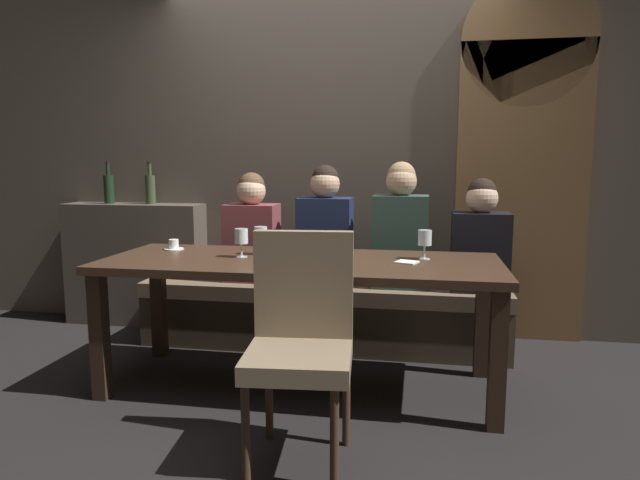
% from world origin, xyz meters
% --- Properties ---
extents(ground, '(9.00, 9.00, 0.00)m').
position_xyz_m(ground, '(0.00, 0.00, 0.00)').
color(ground, black).
extents(back_wall_tiled, '(6.00, 0.12, 3.00)m').
position_xyz_m(back_wall_tiled, '(0.00, 1.22, 1.50)').
color(back_wall_tiled, brown).
rests_on(back_wall_tiled, ground).
extents(arched_door, '(0.90, 0.05, 2.55)m').
position_xyz_m(arched_door, '(1.35, 1.15, 1.36)').
color(arched_door, brown).
rests_on(arched_door, ground).
extents(back_counter, '(1.10, 0.28, 0.95)m').
position_xyz_m(back_counter, '(-1.55, 1.04, 0.47)').
color(back_counter, '#494138').
rests_on(back_counter, ground).
extents(dining_table, '(2.20, 0.84, 0.74)m').
position_xyz_m(dining_table, '(0.00, 0.00, 0.65)').
color(dining_table, '#342217').
rests_on(dining_table, ground).
extents(banquette_bench, '(2.50, 0.44, 0.45)m').
position_xyz_m(banquette_bench, '(0.00, 0.70, 0.23)').
color(banquette_bench, '#4A3C2E').
rests_on(banquette_bench, ground).
extents(chair_near_side, '(0.48, 0.48, 0.98)m').
position_xyz_m(chair_near_side, '(0.16, -0.72, 0.56)').
color(chair_near_side, '#3D281C').
rests_on(chair_near_side, ground).
extents(diner_redhead, '(0.36, 0.24, 0.75)m').
position_xyz_m(diner_redhead, '(-0.50, 0.72, 0.81)').
color(diner_redhead, brown).
rests_on(diner_redhead, banquette_bench).
extents(diner_bearded, '(0.36, 0.24, 0.81)m').
position_xyz_m(diner_bearded, '(0.02, 0.72, 0.83)').
color(diner_bearded, '#192342').
rests_on(diner_bearded, banquette_bench).
extents(diner_far_end, '(0.36, 0.24, 0.83)m').
position_xyz_m(diner_far_end, '(0.53, 0.70, 0.84)').
color(diner_far_end, '#2D473D').
rests_on(diner_far_end, banquette_bench).
extents(diner_near_end, '(0.36, 0.24, 0.73)m').
position_xyz_m(diner_near_end, '(1.04, 0.68, 0.79)').
color(diner_near_end, black).
rests_on(diner_near_end, banquette_bench).
extents(wine_bottle_dark_red, '(0.08, 0.08, 0.33)m').
position_xyz_m(wine_bottle_dark_red, '(-1.75, 1.03, 1.07)').
color(wine_bottle_dark_red, black).
rests_on(wine_bottle_dark_red, back_counter).
extents(wine_bottle_pale_label, '(0.08, 0.08, 0.33)m').
position_xyz_m(wine_bottle_pale_label, '(-1.41, 1.06, 1.07)').
color(wine_bottle_pale_label, '#384728').
rests_on(wine_bottle_pale_label, back_counter).
extents(wine_glass_end_left, '(0.08, 0.08, 0.16)m').
position_xyz_m(wine_glass_end_left, '(0.68, 0.13, 0.86)').
color(wine_glass_end_left, silver).
rests_on(wine_glass_end_left, dining_table).
extents(wine_glass_near_right, '(0.08, 0.08, 0.16)m').
position_xyz_m(wine_glass_near_right, '(0.23, -0.07, 0.85)').
color(wine_glass_near_right, silver).
rests_on(wine_glass_near_right, dining_table).
extents(wine_glass_far_left, '(0.08, 0.08, 0.16)m').
position_xyz_m(wine_glass_far_left, '(-0.26, 0.13, 0.86)').
color(wine_glass_far_left, silver).
rests_on(wine_glass_far_left, dining_table).
extents(wine_glass_near_left, '(0.08, 0.08, 0.16)m').
position_xyz_m(wine_glass_near_left, '(-0.34, 0.02, 0.86)').
color(wine_glass_near_left, silver).
rests_on(wine_glass_near_left, dining_table).
extents(espresso_cup, '(0.12, 0.12, 0.06)m').
position_xyz_m(espresso_cup, '(-0.84, 0.20, 0.77)').
color(espresso_cup, white).
rests_on(espresso_cup, dining_table).
extents(dessert_plate, '(0.19, 0.19, 0.05)m').
position_xyz_m(dessert_plate, '(0.09, 0.15, 0.75)').
color(dessert_plate, white).
rests_on(dessert_plate, dining_table).
extents(folded_napkin, '(0.14, 0.13, 0.01)m').
position_xyz_m(folded_napkin, '(0.59, 0.00, 0.74)').
color(folded_napkin, silver).
rests_on(folded_napkin, dining_table).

